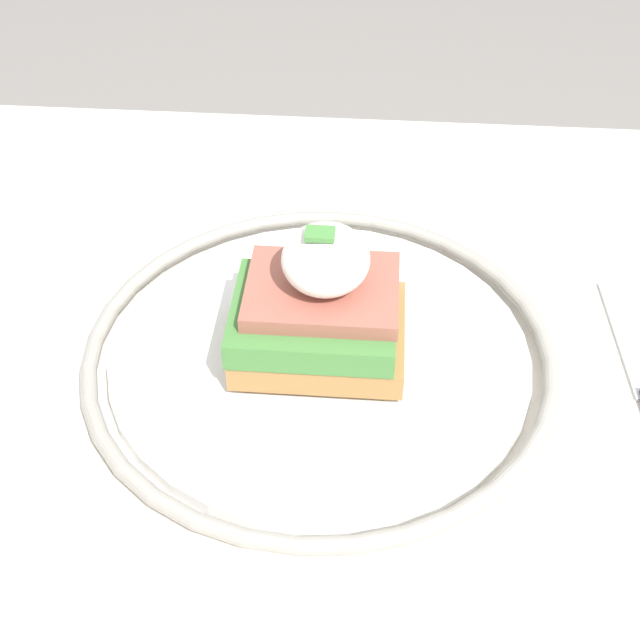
# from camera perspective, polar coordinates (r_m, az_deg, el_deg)

# --- Properties ---
(dining_table) EXTENTS (0.98, 0.70, 0.76)m
(dining_table) POSITION_cam_1_polar(r_m,az_deg,el_deg) (0.61, 1.47, -15.15)
(dining_table) COLOR beige
(dining_table) RESTS_ON ground_plane
(plate) EXTENTS (0.28, 0.28, 0.02)m
(plate) POSITION_cam_1_polar(r_m,az_deg,el_deg) (0.53, 0.00, -2.17)
(plate) COLOR white
(plate) RESTS_ON dining_table
(sandwich) EXTENTS (0.10, 0.13, 0.08)m
(sandwich) POSITION_cam_1_polar(r_m,az_deg,el_deg) (0.51, -0.06, 0.89)
(sandwich) COLOR #9E703D
(sandwich) RESTS_ON plate
(fork) EXTENTS (0.02, 0.15, 0.00)m
(fork) POSITION_cam_1_polar(r_m,az_deg,el_deg) (0.58, -18.19, -0.89)
(fork) COLOR silver
(fork) RESTS_ON dining_table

